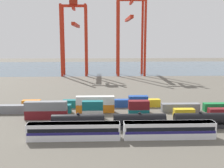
{
  "coord_description": "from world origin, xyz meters",
  "views": [
    {
      "loc": [
        -9.56,
        -80.13,
        23.01
      ],
      "look_at": [
        -5.69,
        17.54,
        6.81
      ],
      "focal_mm": 43.67,
      "sensor_mm": 36.0,
      "label": 1
    }
  ],
  "objects": [
    {
      "name": "freight_tank_row",
      "position": [
        0.25,
        -12.53,
        2.04
      ],
      "size": [
        45.12,
        2.86,
        4.32
      ],
      "color": "#232326",
      "rests_on": "ground_plane"
    },
    {
      "name": "shipping_container_0",
      "position": [
        -25.66,
        -2.76,
        1.3
      ],
      "size": [
        12.1,
        2.44,
        2.6
      ],
      "primitive_type": "cube",
      "color": "maroon",
      "rests_on": "ground_plane"
    },
    {
      "name": "passenger_train",
      "position": [
        -4.87,
        -19.61,
        2.14
      ],
      "size": [
        43.58,
        3.14,
        3.9
      ],
      "color": "silver",
      "rests_on": "ground_plane"
    },
    {
      "name": "gantry_crane_west",
      "position": [
        -26.46,
        97.81,
        28.29
      ],
      "size": [
        16.58,
        41.89,
        47.22
      ],
      "color": "red",
      "rests_on": "ground_plane"
    },
    {
      "name": "shipping_container_12",
      "position": [
        -11.55,
        3.88,
        3.9
      ],
      "size": [
        12.1,
        2.44,
        2.6
      ],
      "primitive_type": "cube",
      "color": "silver",
      "rests_on": "shipping_container_11"
    },
    {
      "name": "shipping_container_20",
      "position": [
        -6.07,
        10.51,
        1.3
      ],
      "size": [
        12.1,
        2.44,
        2.6
      ],
      "primitive_type": "cube",
      "color": "#1C4299",
      "rests_on": "ground_plane"
    },
    {
      "name": "shipping_container_5",
      "position": [
        1.37,
        -2.76,
        3.9
      ],
      "size": [
        6.04,
        2.44,
        2.6
      ],
      "primitive_type": "cube",
      "color": "maroon",
      "rests_on": "shipping_container_4"
    },
    {
      "name": "shipping_container_19",
      "position": [
        -19.66,
        10.51,
        1.3
      ],
      "size": [
        6.04,
        2.44,
        2.6
      ],
      "primitive_type": "cube",
      "color": "#146066",
      "rests_on": "ground_plane"
    },
    {
      "name": "ground_plane",
      "position": [
        0.0,
        40.0,
        0.0
      ],
      "size": [
        420.0,
        420.0,
        0.0
      ],
      "primitive_type": "plane",
      "color": "#5B564C"
    },
    {
      "name": "shipping_container_16",
      "position": [
        29.4,
        3.88,
        1.3
      ],
      "size": [
        12.1,
        2.44,
        2.6
      ],
      "primitive_type": "cube",
      "color": "#197538",
      "rests_on": "ground_plane"
    },
    {
      "name": "shipping_container_14",
      "position": [
        2.1,
        3.88,
        3.9
      ],
      "size": [
        6.04,
        2.44,
        2.6
      ],
      "primitive_type": "cube",
      "color": "#1C4299",
      "rests_on": "shipping_container_13"
    },
    {
      "name": "shipping_container_4",
      "position": [
        1.37,
        -2.76,
        1.3
      ],
      "size": [
        6.04,
        2.44,
        2.6
      ],
      "primitive_type": "cube",
      "color": "#146066",
      "rests_on": "ground_plane"
    },
    {
      "name": "shipping_container_21",
      "position": [
        7.51,
        10.51,
        1.3
      ],
      "size": [
        6.04,
        2.44,
        2.6
      ],
      "primitive_type": "cube",
      "color": "gold",
      "rests_on": "ground_plane"
    },
    {
      "name": "shipping_container_10",
      "position": [
        -25.2,
        3.88,
        1.3
      ],
      "size": [
        12.1,
        2.44,
        2.6
      ],
      "primitive_type": "cube",
      "color": "#146066",
      "rests_on": "ground_plane"
    },
    {
      "name": "shipping_container_3",
      "position": [
        -12.14,
        -2.76,
        3.9
      ],
      "size": [
        6.04,
        2.44,
        2.6
      ],
      "primitive_type": "cube",
      "color": "#146066",
      "rests_on": "shipping_container_2"
    },
    {
      "name": "shipping_container_18",
      "position": [
        -33.24,
        10.51,
        1.3
      ],
      "size": [
        6.04,
        2.44,
        2.6
      ],
      "primitive_type": "cube",
      "color": "orange",
      "rests_on": "ground_plane"
    },
    {
      "name": "shipping_container_11",
      "position": [
        -11.55,
        3.88,
        1.3
      ],
      "size": [
        12.1,
        2.44,
        2.6
      ],
      "primitive_type": "cube",
      "color": "orange",
      "rests_on": "ground_plane"
    },
    {
      "name": "shipping_container_6",
      "position": [
        14.89,
        -2.76,
        1.3
      ],
      "size": [
        6.04,
        2.44,
        2.6
      ],
      "primitive_type": "cube",
      "color": "gold",
      "rests_on": "ground_plane"
    },
    {
      "name": "shipping_container_9",
      "position": [
        -38.85,
        3.88,
        1.3
      ],
      "size": [
        12.1,
        2.44,
        2.6
      ],
      "primitive_type": "cube",
      "color": "slate",
      "rests_on": "ground_plane"
    },
    {
      "name": "shipping_container_2",
      "position": [
        -12.14,
        -2.76,
        1.3
      ],
      "size": [
        6.04,
        2.44,
        2.6
      ],
      "primitive_type": "cube",
      "color": "silver",
      "rests_on": "ground_plane"
    },
    {
      "name": "shipping_container_15",
      "position": [
        15.75,
        3.88,
        1.3
      ],
      "size": [
        12.1,
        2.44,
        2.6
      ],
      "primitive_type": "cube",
      "color": "slate",
      "rests_on": "ground_plane"
    },
    {
      "name": "harbour_water",
      "position": [
        0.0,
        142.89,
        0.0
      ],
      "size": [
        400.0,
        110.0,
        0.01
      ],
      "primitive_type": "cube",
      "color": "#475B6B",
      "rests_on": "ground_plane"
    },
    {
      "name": "shipping_container_1",
      "position": [
        -25.66,
        -2.76,
        3.9
      ],
      "size": [
        12.1,
        2.44,
        2.6
      ],
      "primitive_type": "cube",
      "color": "slate",
      "rests_on": "shipping_container_0"
    },
    {
      "name": "shipping_container_13",
      "position": [
        2.1,
        3.88,
        1.3
      ],
      "size": [
        6.04,
        2.44,
        2.6
      ],
      "primitive_type": "cube",
      "color": "orange",
      "rests_on": "ground_plane"
    },
    {
      "name": "gantry_crane_central",
      "position": [
        9.31,
        97.23,
        30.84
      ],
      "size": [
        18.01,
        40.15,
        51.04
      ],
      "color": "red",
      "rests_on": "ground_plane"
    }
  ]
}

